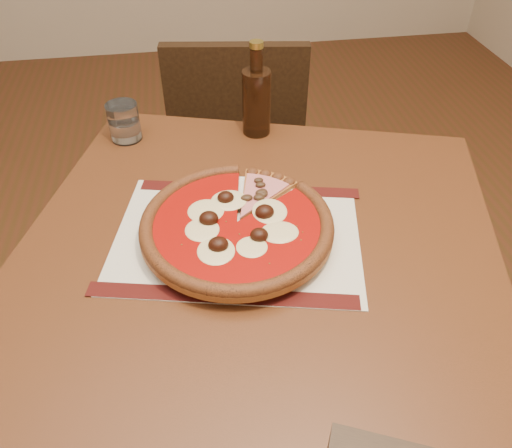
{
  "coord_description": "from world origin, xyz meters",
  "views": [
    {
      "loc": [
        0.44,
        -0.3,
        1.33
      ],
      "look_at": [
        0.54,
        0.32,
        0.78
      ],
      "focal_mm": 35.0,
      "sensor_mm": 36.0,
      "label": 1
    }
  ],
  "objects_px": {
    "plate": "(237,232)",
    "water_glass": "(124,122)",
    "chair_far": "(238,142)",
    "bottle": "(256,99)",
    "pizza": "(237,224)",
    "table": "(258,285)"
  },
  "relations": [
    {
      "from": "table",
      "to": "bottle",
      "type": "relative_size",
      "value": 4.94
    },
    {
      "from": "chair_far",
      "to": "water_glass",
      "type": "height_order",
      "value": "same"
    },
    {
      "from": "bottle",
      "to": "chair_far",
      "type": "bearing_deg",
      "value": 89.17
    },
    {
      "from": "chair_far",
      "to": "bottle",
      "type": "xyz_separation_m",
      "value": [
        -0.01,
        -0.4,
        0.36
      ]
    },
    {
      "from": "chair_far",
      "to": "plate",
      "type": "bearing_deg",
      "value": 91.27
    },
    {
      "from": "chair_far",
      "to": "pizza",
      "type": "relative_size",
      "value": 2.56
    },
    {
      "from": "plate",
      "to": "table",
      "type": "bearing_deg",
      "value": -38.5
    },
    {
      "from": "pizza",
      "to": "bottle",
      "type": "distance_m",
      "value": 0.35
    },
    {
      "from": "table",
      "to": "plate",
      "type": "height_order",
      "value": "plate"
    },
    {
      "from": "pizza",
      "to": "plate",
      "type": "bearing_deg",
      "value": 56.85
    },
    {
      "from": "table",
      "to": "pizza",
      "type": "bearing_deg",
      "value": 142.06
    },
    {
      "from": "chair_far",
      "to": "bottle",
      "type": "relative_size",
      "value": 4.09
    },
    {
      "from": "bottle",
      "to": "pizza",
      "type": "bearing_deg",
      "value": -104.6
    },
    {
      "from": "table",
      "to": "bottle",
      "type": "xyz_separation_m",
      "value": [
        0.06,
        0.36,
        0.18
      ]
    },
    {
      "from": "plate",
      "to": "water_glass",
      "type": "distance_m",
      "value": 0.4
    },
    {
      "from": "plate",
      "to": "pizza",
      "type": "height_order",
      "value": "pizza"
    },
    {
      "from": "chair_far",
      "to": "bottle",
      "type": "height_order",
      "value": "bottle"
    },
    {
      "from": "plate",
      "to": "pizza",
      "type": "distance_m",
      "value": 0.02
    },
    {
      "from": "water_glass",
      "to": "pizza",
      "type": "bearing_deg",
      "value": -60.98
    },
    {
      "from": "bottle",
      "to": "plate",
      "type": "bearing_deg",
      "value": -104.58
    },
    {
      "from": "pizza",
      "to": "bottle",
      "type": "xyz_separation_m",
      "value": [
        0.09,
        0.34,
        0.05
      ]
    },
    {
      "from": "plate",
      "to": "water_glass",
      "type": "xyz_separation_m",
      "value": [
        -0.2,
        0.35,
        0.03
      ]
    }
  ]
}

